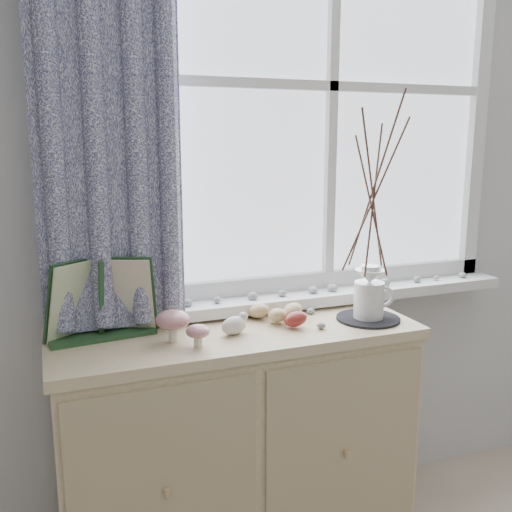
# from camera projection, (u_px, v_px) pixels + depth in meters

# --- Properties ---
(sideboard) EXTENTS (1.20, 0.45, 0.85)m
(sideboard) POSITION_uv_depth(u_px,v_px,m) (238.00, 447.00, 1.95)
(sideboard) COLOR beige
(sideboard) RESTS_ON ground
(botanical_book) EXTENTS (0.39, 0.17, 0.26)m
(botanical_book) POSITION_uv_depth(u_px,v_px,m) (102.00, 300.00, 1.73)
(botanical_book) COLOR #214524
(botanical_book) RESTS_ON sideboard
(toadstool_cluster) EXTENTS (0.15, 0.16, 0.10)m
(toadstool_cluster) POSITION_uv_depth(u_px,v_px,m) (179.00, 324.00, 1.73)
(toadstool_cluster) COLOR silver
(toadstool_cluster) RESTS_ON sideboard
(wooden_eggs) EXTENTS (0.17, 0.18, 0.08)m
(wooden_eggs) POSITION_uv_depth(u_px,v_px,m) (281.00, 314.00, 1.93)
(wooden_eggs) COLOR tan
(wooden_eggs) RESTS_ON sideboard
(songbird_figurine) EXTENTS (0.14, 0.10, 0.07)m
(songbird_figurine) POSITION_uv_depth(u_px,v_px,m) (234.00, 324.00, 1.81)
(songbird_figurine) COLOR silver
(songbird_figurine) RESTS_ON sideboard
(crocheted_doily) EXTENTS (0.22, 0.22, 0.01)m
(crocheted_doily) POSITION_uv_depth(u_px,v_px,m) (368.00, 318.00, 1.97)
(crocheted_doily) COLOR black
(crocheted_doily) RESTS_ON sideboard
(twig_pitcher) EXTENTS (0.35, 0.35, 0.77)m
(twig_pitcher) POSITION_uv_depth(u_px,v_px,m) (373.00, 191.00, 1.88)
(twig_pitcher) COLOR silver
(twig_pitcher) RESTS_ON crocheted_doily
(sideboard_pebbles) EXTENTS (0.33, 0.23, 0.02)m
(sideboard_pebbles) POSITION_uv_depth(u_px,v_px,m) (320.00, 316.00, 1.97)
(sideboard_pebbles) COLOR gray
(sideboard_pebbles) RESTS_ON sideboard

